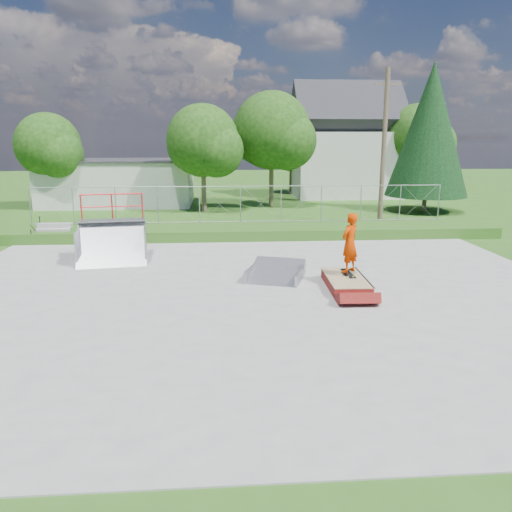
{
  "coord_description": "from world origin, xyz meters",
  "views": [
    {
      "loc": [
        -1.02,
        -13.79,
        4.56
      ],
      "look_at": [
        0.05,
        0.77,
        1.1
      ],
      "focal_mm": 35.0,
      "sensor_mm": 36.0,
      "label": 1
    }
  ],
  "objects": [
    {
      "name": "tree_left_far",
      "position": [
        -11.77,
        19.85,
        3.94
      ],
      "size": [
        4.42,
        4.16,
        6.18
      ],
      "color": "#503E32",
      "rests_on": "ground"
    },
    {
      "name": "concrete_stairs",
      "position": [
        -8.5,
        8.7,
        0.4
      ],
      "size": [
        1.5,
        1.6,
        0.8
      ],
      "primitive_type": null,
      "color": "gray",
      "rests_on": "ground"
    },
    {
      "name": "tree_center",
      "position": [
        2.78,
        19.81,
        4.85
      ],
      "size": [
        5.44,
        5.12,
        7.6
      ],
      "color": "#503E32",
      "rests_on": "ground"
    },
    {
      "name": "utility_building_flat",
      "position": [
        -8.0,
        22.0,
        1.5
      ],
      "size": [
        10.0,
        6.0,
        3.0
      ],
      "primitive_type": "cube",
      "color": "#B8B8B4",
      "rests_on": "ground"
    },
    {
      "name": "grind_box",
      "position": [
        2.85,
        0.85,
        0.18
      ],
      "size": [
        1.25,
        2.44,
        0.36
      ],
      "rotation": [
        0.0,
        0.0,
        -0.04
      ],
      "color": "maroon",
      "rests_on": "concrete_pad"
    },
    {
      "name": "skateboard",
      "position": [
        2.98,
        1.07,
        0.4
      ],
      "size": [
        0.35,
        0.82,
        0.13
      ],
      "primitive_type": "cube",
      "rotation": [
        0.14,
        0.0,
        0.17
      ],
      "color": "black",
      "rests_on": "grind_box"
    },
    {
      "name": "utility_pole",
      "position": [
        7.5,
        12.0,
        4.0
      ],
      "size": [
        0.24,
        0.24,
        8.0
      ],
      "primitive_type": "cylinder",
      "color": "#503E32",
      "rests_on": "ground"
    },
    {
      "name": "grass_berm",
      "position": [
        0.0,
        9.5,
        0.25
      ],
      "size": [
        24.0,
        3.0,
        0.5
      ],
      "primitive_type": "cube",
      "color": "#2D5E1B",
      "rests_on": "ground"
    },
    {
      "name": "concrete_pad",
      "position": [
        0.0,
        0.0,
        0.02
      ],
      "size": [
        20.0,
        16.0,
        0.04
      ],
      "primitive_type": "cube",
      "color": "gray",
      "rests_on": "ground"
    },
    {
      "name": "gable_house",
      "position": [
        9.0,
        26.0,
        3.84
      ],
      "size": [
        8.4,
        6.08,
        8.94
      ],
      "color": "#B8B8B4",
      "rests_on": "ground"
    },
    {
      "name": "tree_left_near",
      "position": [
        -1.75,
        17.83,
        4.24
      ],
      "size": [
        4.76,
        4.48,
        6.65
      ],
      "color": "#503E32",
      "rests_on": "ground"
    },
    {
      "name": "ground",
      "position": [
        0.0,
        0.0,
        0.0
      ],
      "size": [
        120.0,
        120.0,
        0.0
      ],
      "primitive_type": "plane",
      "color": "#2D5E1B",
      "rests_on": "ground"
    },
    {
      "name": "chain_link_fence",
      "position": [
        0.0,
        10.5,
        1.4
      ],
      "size": [
        20.0,
        0.06,
        1.8
      ],
      "primitive_type": null,
      "color": "#929599",
      "rests_on": "grass_berm"
    },
    {
      "name": "quarter_pipe",
      "position": [
        -5.05,
        4.78,
        1.24
      ],
      "size": [
        2.72,
        2.39,
        2.47
      ],
      "primitive_type": null,
      "rotation": [
        0.0,
        0.0,
        0.13
      ],
      "color": "#97999E",
      "rests_on": "concrete_pad"
    },
    {
      "name": "flat_bank_ramp",
      "position": [
        0.79,
        1.94,
        0.26
      ],
      "size": [
        2.19,
        2.26,
        0.52
      ],
      "primitive_type": null,
      "rotation": [
        0.0,
        0.0,
        -0.32
      ],
      "color": "#97999E",
      "rests_on": "concrete_pad"
    },
    {
      "name": "conifer_tree",
      "position": [
        12.0,
        17.0,
        5.05
      ],
      "size": [
        5.04,
        5.04,
        9.1
      ],
      "color": "#503E32",
      "rests_on": "ground"
    },
    {
      "name": "tree_right_far",
      "position": [
        14.27,
        23.82,
        4.54
      ],
      "size": [
        5.1,
        4.8,
        7.12
      ],
      "color": "#503E32",
      "rests_on": "ground"
    },
    {
      "name": "skater",
      "position": [
        2.98,
        1.07,
        1.33
      ],
      "size": [
        0.8,
        0.78,
        1.85
      ],
      "primitive_type": "imported",
      "rotation": [
        0.0,
        0.0,
        3.87
      ],
      "color": "#C73000",
      "rests_on": "grind_box"
    },
    {
      "name": "tree_back_mid",
      "position": [
        5.21,
        27.86,
        3.63
      ],
      "size": [
        4.08,
        3.84,
        5.7
      ],
      "color": "#503E32",
      "rests_on": "ground"
    }
  ]
}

